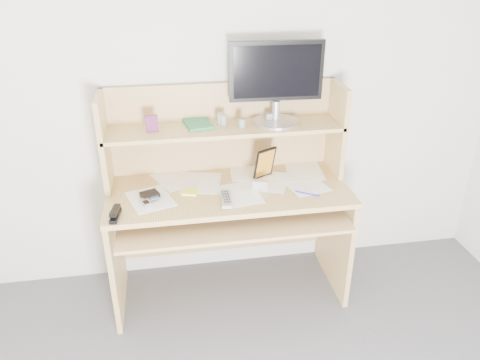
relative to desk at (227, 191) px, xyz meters
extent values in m
cube|color=beige|center=(0.00, 0.24, 0.56)|extent=(3.60, 0.04, 2.50)
cube|color=tan|center=(0.00, -0.08, 0.04)|extent=(1.40, 0.60, 0.03)
cube|color=tan|center=(-0.68, -0.08, -0.33)|extent=(0.03, 0.56, 0.72)
cube|color=tan|center=(0.68, -0.08, -0.33)|extent=(0.03, 0.56, 0.72)
cube|color=tan|center=(0.00, 0.20, -0.36)|extent=(1.34, 0.02, 0.41)
cube|color=tan|center=(0.00, -0.20, -0.05)|extent=(1.28, 0.55, 0.02)
cube|color=tan|center=(0.00, 0.21, 0.33)|extent=(1.40, 0.02, 0.55)
cube|color=tan|center=(-0.68, 0.07, 0.33)|extent=(0.03, 0.30, 0.55)
cube|color=tan|center=(0.68, 0.07, 0.33)|extent=(0.03, 0.30, 0.55)
cube|color=tan|center=(0.00, 0.07, 0.38)|extent=(1.38, 0.30, 0.02)
cube|color=white|center=(0.00, -0.08, 0.06)|extent=(1.32, 0.54, 0.01)
cube|color=black|center=(0.03, -0.18, -0.03)|extent=(0.45, 0.18, 0.02)
cube|color=black|center=(0.03, -0.18, -0.02)|extent=(0.42, 0.16, 0.01)
cube|color=#9D9E98|center=(-0.04, -0.23, 0.07)|extent=(0.07, 0.20, 0.02)
cube|color=#A6A6A8|center=(-0.47, -0.19, 0.07)|extent=(0.07, 0.10, 0.02)
cube|color=black|center=(-0.63, -0.30, 0.08)|extent=(0.06, 0.15, 0.04)
cube|color=black|center=(-0.45, -0.11, 0.07)|extent=(0.12, 0.11, 0.02)
cube|color=yellow|center=(-0.22, -0.09, 0.06)|extent=(0.11, 0.11, 0.01)
cube|color=silver|center=(0.18, -0.13, 0.09)|extent=(0.10, 0.06, 0.06)
cube|color=black|center=(0.23, 0.02, 0.16)|extent=(0.13, 0.08, 0.19)
cylinder|color=#1820B6|center=(0.43, -0.23, 0.07)|extent=(0.12, 0.09, 0.01)
cube|color=maroon|center=(-0.41, 0.05, 0.43)|extent=(0.07, 0.03, 0.10)
cube|color=#338056|center=(-0.15, 0.11, 0.40)|extent=(0.17, 0.22, 0.02)
cylinder|color=black|center=(0.10, 0.04, 0.41)|extent=(0.04, 0.04, 0.05)
cylinder|color=white|center=(0.00, 0.08, 0.42)|extent=(0.05, 0.05, 0.07)
cylinder|color=black|center=(0.27, 0.10, 0.41)|extent=(0.05, 0.05, 0.05)
cylinder|color=white|center=(-0.02, 0.10, 0.42)|extent=(0.05, 0.05, 0.07)
cylinder|color=#AEADB3|center=(0.31, 0.08, 0.40)|extent=(0.27, 0.27, 0.02)
cylinder|color=#AEADB3|center=(0.31, 0.09, 0.46)|extent=(0.05, 0.05, 0.11)
cube|color=black|center=(0.31, 0.11, 0.69)|extent=(0.54, 0.05, 0.34)
cube|color=black|center=(0.31, 0.09, 0.69)|extent=(0.50, 0.02, 0.29)
camera|label=1|loc=(-0.33, -2.47, 1.32)|focal=35.00mm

